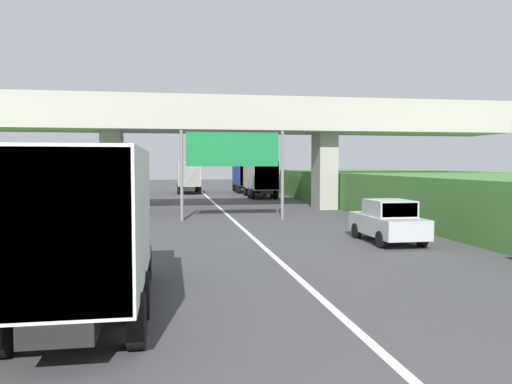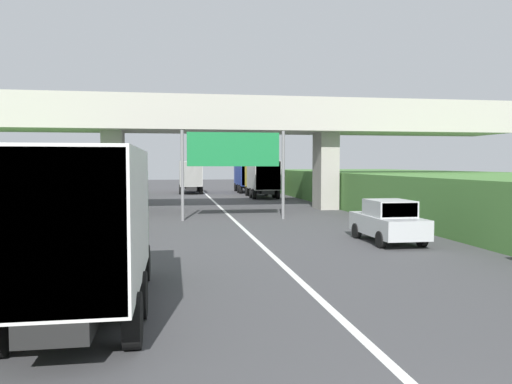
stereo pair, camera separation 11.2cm
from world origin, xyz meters
name	(u,v)px [view 2 (the right image)]	position (x,y,z in m)	size (l,w,h in m)	color
lane_centre_stripe	(234,220)	(0.00, 24.62, 0.00)	(0.20, 89.25, 0.01)	white
overpass_bridge	(223,127)	(0.00, 30.78, 5.64)	(40.00, 4.80, 7.52)	#ADA89E
overhead_highway_sign	(234,155)	(0.00, 24.73, 3.67)	(5.88, 0.18, 5.02)	slate
truck_yellow	(262,177)	(4.85, 43.36, 1.93)	(2.44, 7.30, 3.44)	black
truck_blue	(247,175)	(4.79, 52.15, 1.93)	(2.44, 7.30, 3.44)	black
truck_green	(88,222)	(-5.11, 7.53, 1.93)	(2.44, 7.30, 3.44)	black
truck_red	(190,175)	(-1.55, 51.79, 1.93)	(2.44, 7.30, 3.44)	black
car_silver	(388,221)	(5.13, 15.52, 0.86)	(1.86, 4.10, 1.72)	#B2B5B7
construction_barrel_0	(7,299)	(-6.64, 7.18, 0.46)	(0.57, 0.57, 0.90)	orange
construction_barrel_1	(54,258)	(-6.73, 11.60, 0.46)	(0.57, 0.57, 0.90)	orange
construction_barrel_2	(85,236)	(-6.62, 16.03, 0.46)	(0.57, 0.57, 0.90)	orange
construction_barrel_3	(99,223)	(-6.74, 20.46, 0.46)	(0.57, 0.57, 0.90)	orange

